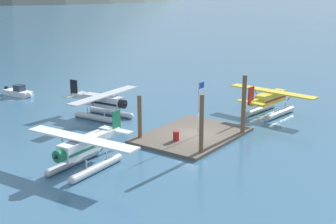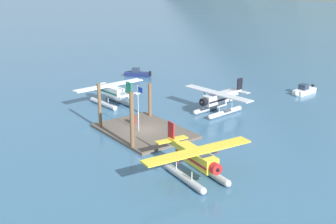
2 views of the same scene
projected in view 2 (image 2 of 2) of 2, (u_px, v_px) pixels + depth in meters
ground_plane at (144, 132)px, 47.58m from camera, size 1200.00×1200.00×0.00m
dock_platform at (144, 131)px, 47.54m from camera, size 10.75×7.79×0.30m
piling_near_left at (100, 107)px, 47.69m from camera, size 0.38×0.38×5.38m
piling_near_right at (132, 121)px, 42.00m from camera, size 0.43×0.43×5.95m
piling_far_left at (150, 101)px, 51.73m from camera, size 0.41×0.41×4.37m
flagpole at (139, 103)px, 46.00m from camera, size 0.95×0.10×5.25m
fuel_drum at (133, 120)px, 49.35m from camera, size 0.62×0.62×0.88m
seaplane_silver_bow_centre at (218, 101)px, 53.91m from camera, size 10.48×7.97×3.84m
seaplane_yellow_stbd_aft at (196, 161)px, 36.43m from camera, size 7.95×10.49×3.84m
seaplane_white_port_fwd at (111, 93)px, 57.48m from camera, size 7.97×10.47×3.84m
boat_navy_open_west at (137, 73)px, 73.94m from camera, size 4.21×3.81×1.50m
boat_white_open_north at (304, 91)px, 62.89m from camera, size 1.84×4.89×1.50m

